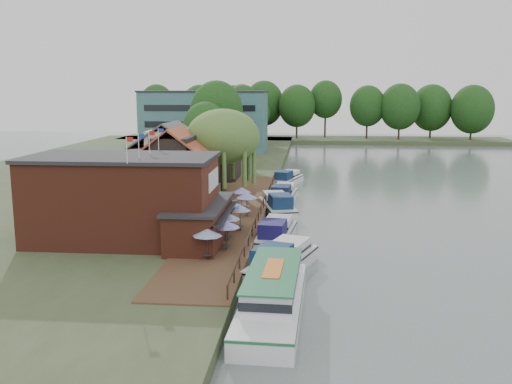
{
  "coord_description": "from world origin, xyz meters",
  "views": [
    {
      "loc": [
        -0.51,
        -46.55,
        13.73
      ],
      "look_at": [
        -6.0,
        12.0,
        3.0
      ],
      "focal_mm": 40.0,
      "sensor_mm": 36.0,
      "label": 1
    }
  ],
  "objects_px": {
    "cottage_a": "(176,167)",
    "cruiser_3": "(283,192)",
    "cottage_b": "(171,156)",
    "umbrella_5": "(247,204)",
    "cottage_c": "(214,149)",
    "cruiser_1": "(276,230)",
    "umbrella_0": "(208,244)",
    "umbrella_6": "(242,198)",
    "cruiser_2": "(277,202)",
    "pub": "(146,199)",
    "cruiser_0": "(282,256)",
    "tour_boat": "(272,293)",
    "umbrella_2": "(227,227)",
    "umbrella_3": "(240,218)",
    "swan": "(249,288)",
    "willow": "(223,154)",
    "cruiser_4": "(287,177)",
    "hotel_block": "(205,121)",
    "umbrella_1": "(226,235)",
    "umbrella_4": "(229,213)"
  },
  "relations": [
    {
      "from": "cruiser_2",
      "to": "swan",
      "type": "distance_m",
      "value": 24.94
    },
    {
      "from": "cottage_b",
      "to": "cruiser_0",
      "type": "bearing_deg",
      "value": -61.84
    },
    {
      "from": "cruiser_2",
      "to": "cruiser_1",
      "type": "bearing_deg",
      "value": -101.23
    },
    {
      "from": "cruiser_0",
      "to": "cruiser_1",
      "type": "distance_m",
      "value": 8.4
    },
    {
      "from": "umbrella_0",
      "to": "cruiser_1",
      "type": "relative_size",
      "value": 0.24
    },
    {
      "from": "cottage_c",
      "to": "swan",
      "type": "relative_size",
      "value": 19.32
    },
    {
      "from": "cottage_c",
      "to": "umbrella_2",
      "type": "height_order",
      "value": "cottage_c"
    },
    {
      "from": "umbrella_5",
      "to": "cruiser_3",
      "type": "height_order",
      "value": "umbrella_5"
    },
    {
      "from": "umbrella_0",
      "to": "swan",
      "type": "xyz_separation_m",
      "value": [
        3.44,
        -3.46,
        -2.07
      ]
    },
    {
      "from": "cottage_a",
      "to": "cruiser_3",
      "type": "xyz_separation_m",
      "value": [
        11.39,
        8.12,
        -4.09
      ]
    },
    {
      "from": "cottage_b",
      "to": "umbrella_6",
      "type": "bearing_deg",
      "value": -48.95
    },
    {
      "from": "cruiser_2",
      "to": "cottage_a",
      "type": "bearing_deg",
      "value": 173.49
    },
    {
      "from": "hotel_block",
      "to": "cruiser_2",
      "type": "xyz_separation_m",
      "value": [
        18.06,
        -54.57,
        -5.92
      ]
    },
    {
      "from": "umbrella_5",
      "to": "cruiser_1",
      "type": "xyz_separation_m",
      "value": [
        3.25,
        -5.72,
        -1.11
      ]
    },
    {
      "from": "umbrella_0",
      "to": "swan",
      "type": "bearing_deg",
      "value": -45.19
    },
    {
      "from": "tour_boat",
      "to": "cottage_c",
      "type": "bearing_deg",
      "value": 105.76
    },
    {
      "from": "willow",
      "to": "umbrella_1",
      "type": "height_order",
      "value": "willow"
    },
    {
      "from": "umbrella_1",
      "to": "cruiser_1",
      "type": "distance_m",
      "value": 7.56
    },
    {
      "from": "umbrella_0",
      "to": "umbrella_6",
      "type": "xyz_separation_m",
      "value": [
        0.43,
        17.98,
        0.0
      ]
    },
    {
      "from": "tour_boat",
      "to": "cruiser_1",
      "type": "bearing_deg",
      "value": 94.66
    },
    {
      "from": "umbrella_6",
      "to": "swan",
      "type": "distance_m",
      "value": 21.75
    },
    {
      "from": "umbrella_0",
      "to": "cottage_a",
      "type": "bearing_deg",
      "value": 109.42
    },
    {
      "from": "pub",
      "to": "cottage_a",
      "type": "xyz_separation_m",
      "value": [
        -1.0,
        15.0,
        0.6
      ]
    },
    {
      "from": "umbrella_5",
      "to": "umbrella_2",
      "type": "bearing_deg",
      "value": -93.67
    },
    {
      "from": "pub",
      "to": "umbrella_4",
      "type": "xyz_separation_m",
      "value": [
        6.16,
        5.85,
        -2.36
      ]
    },
    {
      "from": "umbrella_3",
      "to": "umbrella_5",
      "type": "distance_m",
      "value": 5.98
    },
    {
      "from": "cruiser_2",
      "to": "tour_boat",
      "type": "distance_m",
      "value": 29.04
    },
    {
      "from": "cottage_c",
      "to": "swan",
      "type": "height_order",
      "value": "cottage_c"
    },
    {
      "from": "cottage_b",
      "to": "pub",
      "type": "bearing_deg",
      "value": -80.91
    },
    {
      "from": "hotel_block",
      "to": "cottage_b",
      "type": "xyz_separation_m",
      "value": [
        4.0,
        -46.0,
        -1.9
      ]
    },
    {
      "from": "umbrella_1",
      "to": "tour_boat",
      "type": "bearing_deg",
      "value": -67.01
    },
    {
      "from": "cottage_b",
      "to": "cruiser_3",
      "type": "height_order",
      "value": "cottage_b"
    },
    {
      "from": "cottage_b",
      "to": "cottage_c",
      "type": "bearing_deg",
      "value": 66.04
    },
    {
      "from": "willow",
      "to": "umbrella_2",
      "type": "xyz_separation_m",
      "value": [
        3.26,
        -19.51,
        -3.93
      ]
    },
    {
      "from": "cottage_a",
      "to": "cruiser_3",
      "type": "bearing_deg",
      "value": 35.48
    },
    {
      "from": "cruiser_2",
      "to": "tour_boat",
      "type": "height_order",
      "value": "tour_boat"
    },
    {
      "from": "umbrella_2",
      "to": "cruiser_2",
      "type": "distance_m",
      "value": 16.31
    },
    {
      "from": "cottage_a",
      "to": "cottage_c",
      "type": "xyz_separation_m",
      "value": [
        1.0,
        19.0,
        0.0
      ]
    },
    {
      "from": "cottage_c",
      "to": "cruiser_0",
      "type": "xyz_separation_m",
      "value": [
        11.57,
        -38.1,
        -4.01
      ]
    },
    {
      "from": "cottage_a",
      "to": "umbrella_2",
      "type": "height_order",
      "value": "cottage_a"
    },
    {
      "from": "umbrella_2",
      "to": "cruiser_2",
      "type": "bearing_deg",
      "value": 78.33
    },
    {
      "from": "umbrella_3",
      "to": "cruiser_2",
      "type": "height_order",
      "value": "umbrella_3"
    },
    {
      "from": "cottage_a",
      "to": "umbrella_5",
      "type": "xyz_separation_m",
      "value": [
        8.37,
        -5.03,
        -2.96
      ]
    },
    {
      "from": "umbrella_2",
      "to": "umbrella_5",
      "type": "bearing_deg",
      "value": 86.33
    },
    {
      "from": "umbrella_6",
      "to": "cruiser_4",
      "type": "height_order",
      "value": "umbrella_6"
    },
    {
      "from": "cruiser_3",
      "to": "cruiser_4",
      "type": "height_order",
      "value": "cruiser_3"
    },
    {
      "from": "cruiser_0",
      "to": "cruiser_3",
      "type": "bearing_deg",
      "value": 111.2
    },
    {
      "from": "hotel_block",
      "to": "umbrella_2",
      "type": "distance_m",
      "value": 72.21
    },
    {
      "from": "umbrella_2",
      "to": "cruiser_1",
      "type": "distance_m",
      "value": 5.5
    },
    {
      "from": "umbrella_4",
      "to": "cruiser_0",
      "type": "height_order",
      "value": "umbrella_4"
    }
  ]
}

